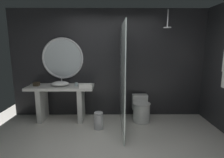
{
  "coord_description": "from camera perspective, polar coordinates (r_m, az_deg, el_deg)",
  "views": [
    {
      "loc": [
        0.02,
        -2.5,
        1.73
      ],
      "look_at": [
        0.05,
        0.71,
        1.14
      ],
      "focal_mm": 28.62,
      "sensor_mm": 36.0,
      "label": 1
    }
  ],
  "objects": [
    {
      "name": "back_wall_panel",
      "position": [
        4.42,
        -0.71,
        4.85
      ],
      "size": [
        4.8,
        0.1,
        2.6
      ],
      "primitive_type": "cube",
      "color": "#232326",
      "rests_on": "ground_plane"
    },
    {
      "name": "vanity_counter",
      "position": [
        4.36,
        -15.83,
        -5.64
      ],
      "size": [
        1.51,
        0.59,
        0.83
      ],
      "color": "silver",
      "rests_on": "ground_plane"
    },
    {
      "name": "vessel_sink",
      "position": [
        4.28,
        -16.29,
        -1.43
      ],
      "size": [
        0.42,
        0.34,
        0.19
      ],
      "color": "white",
      "rests_on": "vanity_counter"
    },
    {
      "name": "tumbler_cup",
      "position": [
        4.16,
        -11.29,
        -1.67
      ],
      "size": [
        0.07,
        0.07,
        0.08
      ],
      "primitive_type": "cylinder",
      "color": "silver",
      "rests_on": "vanity_counter"
    },
    {
      "name": "tissue_box",
      "position": [
        4.46,
        -22.99,
        -1.48
      ],
      "size": [
        0.12,
        0.12,
        0.09
      ],
      "primitive_type": "cube",
      "color": "#3D3323",
      "rests_on": "vanity_counter"
    },
    {
      "name": "round_wall_mirror",
      "position": [
        4.47,
        -15.48,
        6.37
      ],
      "size": [
        0.99,
        0.05,
        0.99
      ],
      "color": "silver"
    },
    {
      "name": "shower_glass_panel",
      "position": [
        3.67,
        3.32,
        0.26
      ],
      "size": [
        0.02,
        1.49,
        2.17
      ],
      "primitive_type": "cube",
      "color": "silver",
      "rests_on": "ground_plane"
    },
    {
      "name": "rain_shower_head",
      "position": [
        4.18,
        17.28,
        16.14
      ],
      "size": [
        0.17,
        0.17,
        0.38
      ],
      "color": "silver"
    },
    {
      "name": "toilet",
      "position": [
        4.3,
        9.22,
        -9.51
      ],
      "size": [
        0.4,
        0.6,
        0.57
      ],
      "color": "white",
      "rests_on": "ground_plane"
    },
    {
      "name": "waste_bin",
      "position": [
        3.88,
        -4.31,
        -12.94
      ],
      "size": [
        0.19,
        0.19,
        0.38
      ],
      "color": "silver",
      "rests_on": "ground_plane"
    },
    {
      "name": "folded_hand_towel",
      "position": [
        3.98,
        -8.5,
        -2.17
      ],
      "size": [
        0.31,
        0.24,
        0.08
      ],
      "primitive_type": "cube",
      "rotation": [
        0.0,
        0.0,
        0.17
      ],
      "color": "white",
      "rests_on": "vanity_counter"
    }
  ]
}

